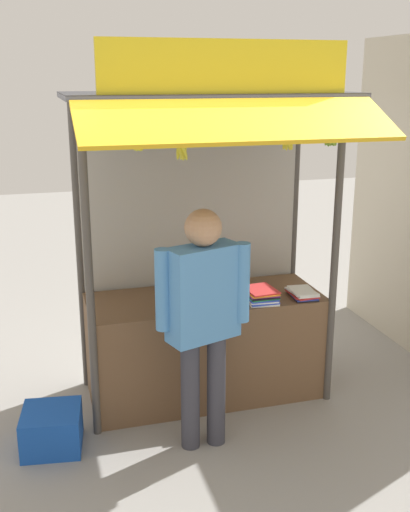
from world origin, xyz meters
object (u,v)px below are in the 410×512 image
water_bottle_back_left (212,279)px  banana_bunch_inner_right (182,149)px  water_bottle_right (230,274)px  magazine_stack_left (302,293)px  banana_bunch_inner_left (331,136)px  magazine_stack_mid_right (261,295)px  vendor_person (203,309)px  banana_bunch_rightmost (138,141)px  water_bottle_rear_center (192,280)px  banana_bunch_leftmost (288,140)px  plastic_crate (52,429)px

water_bottle_back_left → banana_bunch_inner_right: (-0.36, -0.50, 1.13)m
water_bottle_right → magazine_stack_left: size_ratio=0.91×
banana_bunch_inner_right → banana_bunch_inner_left: 1.11m
magazine_stack_mid_right → vendor_person: size_ratio=0.17×
banana_bunch_rightmost → magazine_stack_left: bearing=10.7°
water_bottle_back_left → water_bottle_rear_center: 0.19m
water_bottle_back_left → water_bottle_right: size_ratio=1.13×
banana_bunch_leftmost → banana_bunch_inner_right: bearing=180.0°
water_bottle_right → banana_bunch_rightmost: size_ratio=1.12×
banana_bunch_leftmost → banana_bunch_rightmost: (-1.08, 0.00, 0.02)m
banana_bunch_inner_right → vendor_person: (0.08, -0.26, -1.08)m
magazine_stack_mid_right → plastic_crate: magazine_stack_mid_right is taller
plastic_crate → banana_bunch_inner_right: bearing=-0.2°
magazine_stack_mid_right → banana_bunch_inner_left: bearing=-31.3°
magazine_stack_mid_right → plastic_crate: size_ratio=0.72×
banana_bunch_rightmost → banana_bunch_leftmost: bearing=-0.1°
banana_bunch_rightmost → plastic_crate: (-0.70, 0.00, -2.06)m
magazine_stack_mid_right → banana_bunch_inner_left: size_ratio=1.22×
plastic_crate → magazine_stack_mid_right: bearing=8.4°
magazine_stack_mid_right → plastic_crate: bearing=-171.6°
water_bottle_right → banana_bunch_inner_left: (0.55, -0.63, 1.21)m
water_bottle_back_left → banana_bunch_inner_left: banana_bunch_inner_left is taller
water_bottle_back_left → water_bottle_right: water_bottle_back_left is taller
water_bottle_right → vendor_person: (-0.48, -0.89, 0.07)m
water_bottle_rear_center → banana_bunch_rightmost: bearing=-130.2°
banana_bunch_inner_left → banana_bunch_rightmost: 1.41m
banana_bunch_rightmost → water_bottle_rear_center: bearing=49.8°
magazine_stack_left → magazine_stack_mid_right: bearing=-179.2°
water_bottle_right → water_bottle_rear_center: (-0.34, -0.01, -0.02)m
banana_bunch_inner_right → water_bottle_right: bearing=48.5°
banana_bunch_rightmost → banana_bunch_inner_left: bearing=0.0°
banana_bunch_leftmost → banana_bunch_rightmost: 1.08m
banana_bunch_leftmost → banana_bunch_inner_left: bearing=0.2°
magazine_stack_left → banana_bunch_leftmost: 1.33m
water_bottle_back_left → banana_bunch_inner_right: 1.29m
magazine_stack_mid_right → banana_bunch_inner_left: (0.41, -0.25, 1.28)m
banana_bunch_inner_left → plastic_crate: (-2.11, 0.00, -2.06)m
water_bottle_right → banana_bunch_leftmost: 1.36m
water_bottle_rear_center → magazine_stack_left: (0.84, -0.36, -0.07)m
magazine_stack_left → plastic_crate: (-2.07, -0.25, -0.76)m
water_bottle_rear_center → vendor_person: 0.89m
magazine_stack_mid_right → plastic_crate: 1.89m
magazine_stack_left → water_bottle_right: bearing=143.6°
banana_bunch_inner_left → plastic_crate: banana_bunch_inner_left is taller
water_bottle_back_left → banana_bunch_inner_left: bearing=-33.4°
banana_bunch_rightmost → vendor_person: banana_bunch_rightmost is taller
water_bottle_rear_center → banana_bunch_inner_left: size_ratio=0.91×
banana_bunch_inner_right → magazine_stack_mid_right: bearing=19.9°
banana_bunch_leftmost → water_bottle_rear_center: bearing=131.8°
magazine_stack_mid_right → banana_bunch_inner_left: 1.37m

